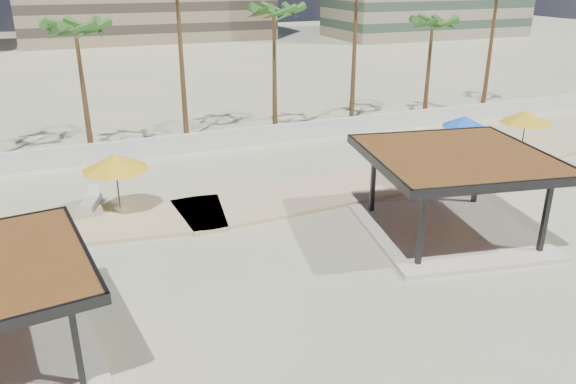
{
  "coord_description": "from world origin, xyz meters",
  "views": [
    {
      "loc": [
        -10.09,
        -16.5,
        10.34
      ],
      "look_at": [
        -1.65,
        4.47,
        1.4
      ],
      "focal_mm": 35.0,
      "sensor_mm": 36.0,
      "label": 1
    }
  ],
  "objects_px": {
    "umbrella_c": "(436,138)",
    "lounger_a": "(91,202)",
    "pavilion_central": "(454,186)",
    "lounger_c": "(496,169)",
    "lounger_b": "(484,170)",
    "lounger_d": "(481,163)"
  },
  "relations": [
    {
      "from": "lounger_a",
      "to": "lounger_c",
      "type": "relative_size",
      "value": 0.9
    },
    {
      "from": "lounger_a",
      "to": "lounger_d",
      "type": "relative_size",
      "value": 1.0
    },
    {
      "from": "lounger_a",
      "to": "lounger_d",
      "type": "bearing_deg",
      "value": -76.53
    },
    {
      "from": "pavilion_central",
      "to": "lounger_d",
      "type": "bearing_deg",
      "value": 52.37
    },
    {
      "from": "lounger_a",
      "to": "lounger_c",
      "type": "height_order",
      "value": "lounger_c"
    },
    {
      "from": "lounger_b",
      "to": "lounger_d",
      "type": "bearing_deg",
      "value": -42.25
    },
    {
      "from": "lounger_c",
      "to": "lounger_d",
      "type": "height_order",
      "value": "lounger_c"
    },
    {
      "from": "lounger_d",
      "to": "lounger_c",
      "type": "bearing_deg",
      "value": -154.93
    },
    {
      "from": "pavilion_central",
      "to": "lounger_d",
      "type": "xyz_separation_m",
      "value": [
        6.77,
        6.15,
        -1.77
      ]
    },
    {
      "from": "pavilion_central",
      "to": "lounger_c",
      "type": "relative_size",
      "value": 3.78
    },
    {
      "from": "lounger_d",
      "to": "umbrella_c",
      "type": "bearing_deg",
      "value": 125.99
    },
    {
      "from": "umbrella_c",
      "to": "lounger_b",
      "type": "xyz_separation_m",
      "value": [
        3.28,
        -0.04,
        -2.13
      ]
    },
    {
      "from": "lounger_c",
      "to": "lounger_d",
      "type": "relative_size",
      "value": 1.1
    },
    {
      "from": "pavilion_central",
      "to": "lounger_c",
      "type": "bearing_deg",
      "value": 46.41
    },
    {
      "from": "lounger_c",
      "to": "lounger_d",
      "type": "bearing_deg",
      "value": 7.71
    },
    {
      "from": "umbrella_c",
      "to": "lounger_b",
      "type": "bearing_deg",
      "value": -0.72
    },
    {
      "from": "lounger_b",
      "to": "lounger_d",
      "type": "xyz_separation_m",
      "value": [
        0.72,
        1.08,
        -0.03
      ]
    },
    {
      "from": "lounger_a",
      "to": "lounger_b",
      "type": "distance_m",
      "value": 20.14
    },
    {
      "from": "umbrella_c",
      "to": "lounger_a",
      "type": "relative_size",
      "value": 1.8
    },
    {
      "from": "umbrella_c",
      "to": "lounger_a",
      "type": "distance_m",
      "value": 17.05
    },
    {
      "from": "lounger_b",
      "to": "lounger_a",
      "type": "bearing_deg",
      "value": 71.86
    },
    {
      "from": "lounger_c",
      "to": "lounger_a",
      "type": "bearing_deg",
      "value": 84.75
    }
  ]
}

